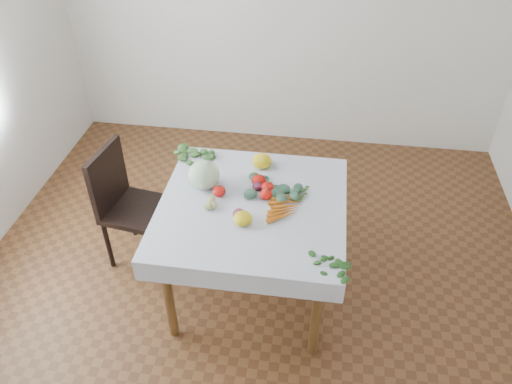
# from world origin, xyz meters

# --- Properties ---
(ground) EXTENTS (4.00, 4.00, 0.00)m
(ground) POSITION_xyz_m (0.00, 0.00, 0.00)
(ground) COLOR brown
(table) EXTENTS (1.00, 1.00, 0.75)m
(table) POSITION_xyz_m (0.00, 0.00, 0.65)
(table) COLOR brown
(table) RESTS_ON ground
(tablecloth) EXTENTS (1.12, 1.12, 0.01)m
(tablecloth) POSITION_xyz_m (0.00, 0.00, 0.75)
(tablecloth) COLOR white
(tablecloth) RESTS_ON table
(chair) EXTENTS (0.46, 0.46, 0.89)m
(chair) POSITION_xyz_m (-0.93, 0.22, 0.51)
(chair) COLOR black
(chair) RESTS_ON ground
(cabbage) EXTENTS (0.26, 0.26, 0.18)m
(cabbage) POSITION_xyz_m (-0.32, 0.14, 0.85)
(cabbage) COLOR #B6C4A4
(cabbage) RESTS_ON tablecloth
(tomato_a) EXTENTS (0.09, 0.09, 0.07)m
(tomato_a) POSITION_xyz_m (-0.21, 0.06, 0.79)
(tomato_a) COLOR red
(tomato_a) RESTS_ON tablecloth
(tomato_b) EXTENTS (0.09, 0.09, 0.07)m
(tomato_b) POSITION_xyz_m (0.08, 0.14, 0.79)
(tomato_b) COLOR red
(tomato_b) RESTS_ON tablecloth
(tomato_c) EXTENTS (0.12, 0.12, 0.08)m
(tomato_c) POSITION_xyz_m (0.01, 0.19, 0.79)
(tomato_c) COLOR red
(tomato_c) RESTS_ON tablecloth
(tomato_d) EXTENTS (0.10, 0.10, 0.07)m
(tomato_d) POSITION_xyz_m (0.08, 0.07, 0.79)
(tomato_d) COLOR red
(tomato_d) RESTS_ON tablecloth
(heirloom_back) EXTENTS (0.17, 0.17, 0.09)m
(heirloom_back) POSITION_xyz_m (0.00, 0.40, 0.80)
(heirloom_back) COLOR yellow
(heirloom_back) RESTS_ON tablecloth
(heirloom_front) EXTENTS (0.13, 0.13, 0.08)m
(heirloom_front) POSITION_xyz_m (-0.03, -0.18, 0.79)
(heirloom_front) COLOR yellow
(heirloom_front) RESTS_ON tablecloth
(onion_a) EXTENTS (0.07, 0.07, 0.06)m
(onion_a) POSITION_xyz_m (0.01, 0.15, 0.79)
(onion_a) COLOR #4F162B
(onion_a) RESTS_ON tablecloth
(onion_b) EXTENTS (0.08, 0.08, 0.06)m
(onion_b) POSITION_xyz_m (-0.06, -0.13, 0.79)
(onion_b) COLOR #4F162B
(onion_b) RESTS_ON tablecloth
(tomatillo_cluster) EXTENTS (0.09, 0.10, 0.04)m
(tomatillo_cluster) POSITION_xyz_m (-0.26, -0.05, 0.78)
(tomatillo_cluster) COLOR #C2CB75
(tomatillo_cluster) RESTS_ON tablecloth
(carrot_bunch) EXTENTS (0.21, 0.28, 0.03)m
(carrot_bunch) POSITION_xyz_m (0.21, -0.00, 0.77)
(carrot_bunch) COLOR orange
(carrot_bunch) RESTS_ON tablecloth
(kale_bunch) EXTENTS (0.32, 0.26, 0.04)m
(kale_bunch) POSITION_xyz_m (0.11, 0.15, 0.78)
(kale_bunch) COLOR #3D644E
(kale_bunch) RESTS_ON tablecloth
(basil_bunch) EXTENTS (0.23, 0.16, 0.01)m
(basil_bunch) POSITION_xyz_m (0.48, -0.45, 0.76)
(basil_bunch) COLOR #23541A
(basil_bunch) RESTS_ON tablecloth
(dill_bunch) EXTENTS (0.28, 0.22, 0.03)m
(dill_bunch) POSITION_xyz_m (-0.46, 0.44, 0.77)
(dill_bunch) COLOR #417334
(dill_bunch) RESTS_ON tablecloth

